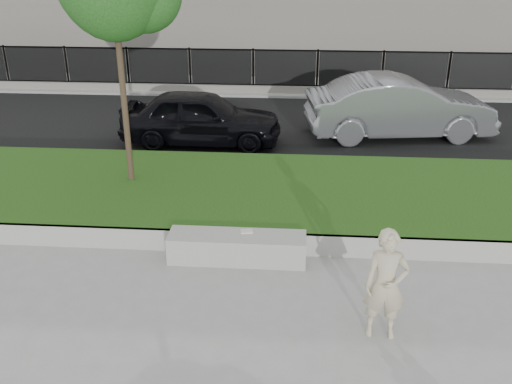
# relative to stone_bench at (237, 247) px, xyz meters

# --- Properties ---
(ground) EXTENTS (90.00, 90.00, 0.00)m
(ground) POSITION_rel_stone_bench_xyz_m (-0.03, -0.80, -0.24)
(ground) COLOR gray
(ground) RESTS_ON ground
(grass_bank) EXTENTS (34.00, 4.00, 0.40)m
(grass_bank) POSITION_rel_stone_bench_xyz_m (-0.03, 2.20, -0.04)
(grass_bank) COLOR #13380E
(grass_bank) RESTS_ON ground
(grass_kerb) EXTENTS (34.00, 0.08, 0.40)m
(grass_kerb) POSITION_rel_stone_bench_xyz_m (-0.03, 0.24, -0.04)
(grass_kerb) COLOR #9E9C94
(grass_kerb) RESTS_ON ground
(street) EXTENTS (34.00, 7.00, 0.04)m
(street) POSITION_rel_stone_bench_xyz_m (-0.03, 7.70, -0.22)
(street) COLOR black
(street) RESTS_ON ground
(far_pavement) EXTENTS (34.00, 3.00, 0.12)m
(far_pavement) POSITION_rel_stone_bench_xyz_m (-0.03, 12.20, -0.18)
(far_pavement) COLOR gray
(far_pavement) RESTS_ON ground
(iron_fence) EXTENTS (32.00, 0.30, 1.50)m
(iron_fence) POSITION_rel_stone_bench_xyz_m (-0.03, 11.20, 0.31)
(iron_fence) COLOR slate
(iron_fence) RESTS_ON far_pavement
(stone_bench) EXTENTS (2.32, 0.58, 0.47)m
(stone_bench) POSITION_rel_stone_bench_xyz_m (0.00, 0.00, 0.00)
(stone_bench) COLOR #9E9C94
(stone_bench) RESTS_ON ground
(man) EXTENTS (0.60, 0.42, 1.60)m
(man) POSITION_rel_stone_bench_xyz_m (2.19, -1.84, 0.56)
(man) COLOR beige
(man) RESTS_ON ground
(book) EXTENTS (0.23, 0.19, 0.02)m
(book) POSITION_rel_stone_bench_xyz_m (0.15, 0.13, 0.25)
(book) COLOR beige
(book) RESTS_ON stone_bench
(car_dark) EXTENTS (4.19, 1.75, 1.42)m
(car_dark) POSITION_rel_stone_bench_xyz_m (-1.56, 5.85, 0.51)
(car_dark) COLOR black
(car_dark) RESTS_ON street
(car_silver) EXTENTS (5.17, 2.44, 1.64)m
(car_silver) POSITION_rel_stone_bench_xyz_m (3.68, 6.86, 0.62)
(car_silver) COLOR gray
(car_silver) RESTS_ON street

